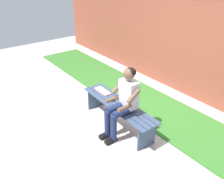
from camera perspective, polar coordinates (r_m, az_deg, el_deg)
ground_plane at (r=5.39m, az=-15.07°, el=-5.79°), size 10.00×7.00×0.04m
grass_strip at (r=5.48m, az=9.64°, el=-4.11°), size 9.00×1.27×0.03m
brick_wall at (r=6.09m, az=15.08°, el=12.60°), size 9.50×0.24×2.76m
bench_near at (r=4.71m, az=1.46°, el=-4.45°), size 1.86×0.48×0.47m
person_seated at (r=4.31m, az=2.60°, el=-2.46°), size 0.50×0.69×1.28m
apple at (r=4.73m, az=0.11°, el=-2.21°), size 0.08×0.08×0.08m
book_open at (r=5.08m, az=-2.15°, el=-0.35°), size 0.42×0.17×0.02m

